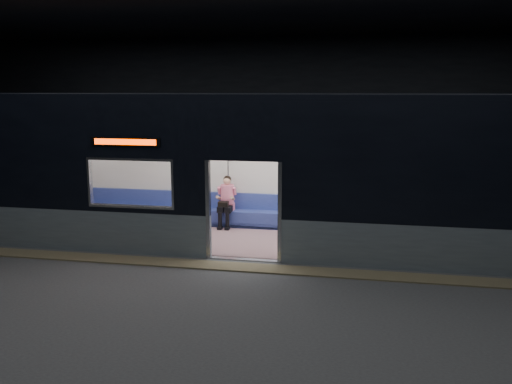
% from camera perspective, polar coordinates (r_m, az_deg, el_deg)
% --- Properties ---
extents(station_floor, '(24.00, 14.00, 0.01)m').
position_cam_1_polar(station_floor, '(10.22, -2.54, -8.98)').
color(station_floor, '#47494C').
rests_on(station_floor, ground).
extents(station_envelope, '(24.00, 14.00, 5.00)m').
position_cam_1_polar(station_envelope, '(9.62, -2.73, 12.05)').
color(station_envelope, black).
rests_on(station_envelope, station_floor).
extents(tactile_strip, '(22.80, 0.50, 0.03)m').
position_cam_1_polar(tactile_strip, '(10.72, -1.85, -7.90)').
color(tactile_strip, '#8C7F59').
rests_on(tactile_strip, station_floor).
extents(metro_car, '(18.00, 3.04, 3.35)m').
position_cam_1_polar(metro_car, '(12.21, 0.15, 3.25)').
color(metro_car, gray).
rests_on(metro_car, station_floor).
extents(passenger, '(0.39, 0.64, 1.28)m').
position_cam_1_polar(passenger, '(13.57, -3.10, -0.65)').
color(passenger, black).
rests_on(passenger, metro_car).
extents(handbag, '(0.26, 0.23, 0.12)m').
position_cam_1_polar(handbag, '(13.41, -3.46, -1.26)').
color(handbag, black).
rests_on(handbag, passenger).
extents(transit_map, '(1.05, 0.03, 0.68)m').
position_cam_1_polar(transit_map, '(13.36, 11.96, 2.13)').
color(transit_map, white).
rests_on(transit_map, metro_car).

